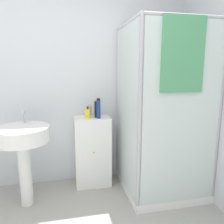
# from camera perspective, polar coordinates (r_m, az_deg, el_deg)

# --- Properties ---
(wall_back) EXTENTS (6.40, 0.06, 2.50)m
(wall_back) POSITION_cam_1_polar(r_m,az_deg,el_deg) (2.76, -15.33, 7.00)
(wall_back) COLOR silver
(wall_back) RESTS_ON ground_plane
(shower_enclosure) EXTENTS (0.87, 0.90, 1.91)m
(shower_enclosure) POSITION_cam_1_polar(r_m,az_deg,el_deg) (2.58, 12.20, -9.27)
(shower_enclosure) COLOR white
(shower_enclosure) RESTS_ON ground_plane
(vanity_cabinet) EXTENTS (0.43, 0.33, 0.86)m
(vanity_cabinet) POSITION_cam_1_polar(r_m,az_deg,el_deg) (2.77, -5.12, -10.11)
(vanity_cabinet) COLOR white
(vanity_cabinet) RESTS_ON ground_plane
(sink) EXTENTS (0.55, 0.55, 0.99)m
(sink) POSITION_cam_1_polar(r_m,az_deg,el_deg) (2.43, -22.27, -7.34)
(sink) COLOR white
(sink) RESTS_ON ground_plane
(soap_dispenser) EXTENTS (0.06, 0.07, 0.14)m
(soap_dispenser) POSITION_cam_1_polar(r_m,az_deg,el_deg) (2.58, -6.36, -0.38)
(soap_dispenser) COLOR yellow
(soap_dispenser) RESTS_ON vanity_cabinet
(shampoo_bottle_tall_black) EXTENTS (0.06, 0.06, 0.22)m
(shampoo_bottle_tall_black) POSITION_cam_1_polar(r_m,az_deg,el_deg) (2.62, -4.01, 0.91)
(shampoo_bottle_tall_black) COLOR black
(shampoo_bottle_tall_black) RESTS_ON vanity_cabinet
(shampoo_bottle_blue) EXTENTS (0.05, 0.05, 0.24)m
(shampoo_bottle_blue) POSITION_cam_1_polar(r_m,az_deg,el_deg) (2.56, -3.55, 0.89)
(shampoo_bottle_blue) COLOR navy
(shampoo_bottle_blue) RESTS_ON vanity_cabinet
(lotion_bottle_white) EXTENTS (0.06, 0.06, 0.17)m
(lotion_bottle_white) POSITION_cam_1_polar(r_m,az_deg,el_deg) (2.68, -6.03, 0.33)
(lotion_bottle_white) COLOR beige
(lotion_bottle_white) RESTS_ON vanity_cabinet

